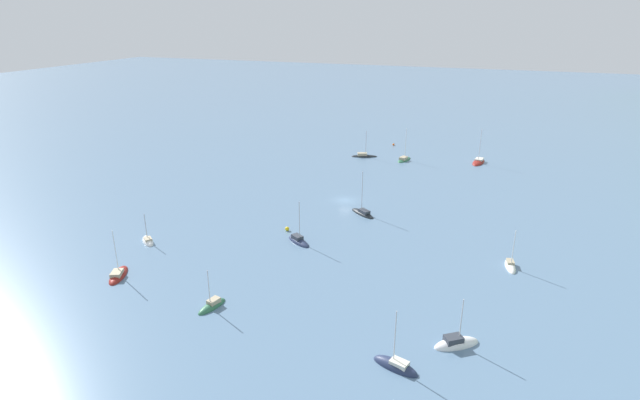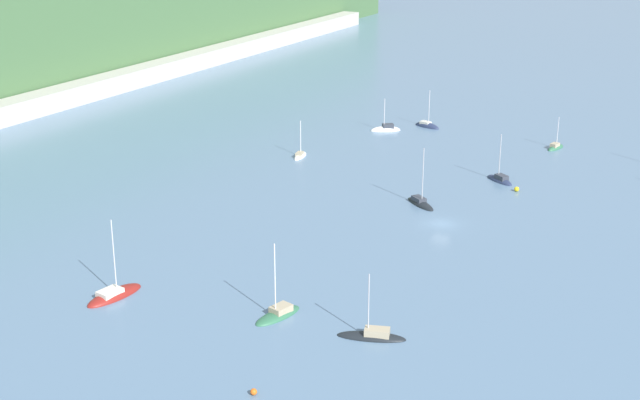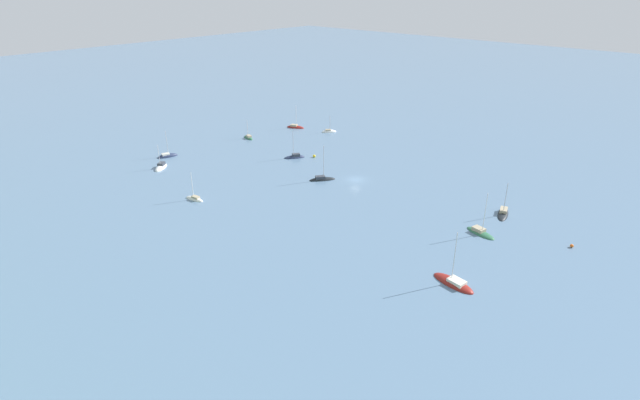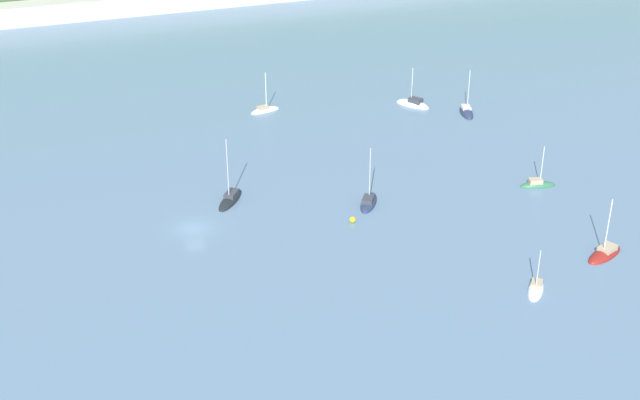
# 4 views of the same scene
# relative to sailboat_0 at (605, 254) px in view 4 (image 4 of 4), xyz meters

# --- Properties ---
(ground_plane) EXTENTS (600.00, 600.00, 0.00)m
(ground_plane) POSITION_rel_sailboat_0_xyz_m (-44.90, 23.38, -0.10)
(ground_plane) COLOR slate
(shore_town_strip) EXTENTS (349.71, 6.00, 4.32)m
(shore_town_strip) POSITION_rel_sailboat_0_xyz_m (-44.90, 124.30, 2.06)
(shore_town_strip) COLOR #B7B2A8
(shore_town_strip) RESTS_ON ground_plane
(sailboat_0) EXTENTS (6.57, 4.44, 8.43)m
(sailboat_0) POSITION_rel_sailboat_0_xyz_m (0.00, 0.00, 0.00)
(sailboat_0) COLOR maroon
(sailboat_0) RESTS_ON ground_plane
(sailboat_1) EXTENTS (4.95, 6.07, 8.68)m
(sailboat_1) POSITION_rel_sailboat_0_xyz_m (-21.50, 21.96, 0.03)
(sailboat_1) COLOR #232D4C
(sailboat_1) RESTS_ON ground_plane
(sailboat_2) EXTENTS (5.30, 6.18, 7.53)m
(sailboat_2) POSITION_rel_sailboat_0_xyz_m (-0.66, 52.08, 0.01)
(sailboat_2) COLOR silver
(sailboat_2) RESTS_ON ground_plane
(sailboat_3) EXTENTS (5.59, 6.61, 9.77)m
(sailboat_3) POSITION_rel_sailboat_0_xyz_m (-38.57, 29.21, 0.03)
(sailboat_3) COLOR black
(sailboat_3) RESTS_ON ground_plane
(sailboat_5) EXTENTS (5.29, 2.82, 6.69)m
(sailboat_5) POSITION_rel_sailboat_0_xyz_m (2.51, 18.70, 0.01)
(sailboat_5) COLOR #2D6647
(sailboat_5) RESTS_ON ground_plane
(sailboat_6) EXTENTS (4.37, 4.78, 6.23)m
(sailboat_6) POSITION_rel_sailboat_0_xyz_m (-11.99, -3.80, -0.03)
(sailboat_6) COLOR white
(sailboat_6) RESTS_ON ground_plane
(sailboat_9) EXTENTS (3.52, 6.14, 8.53)m
(sailboat_9) POSITION_rel_sailboat_0_xyz_m (6.12, 45.87, -0.02)
(sailboat_9) COLOR #232D4C
(sailboat_9) RESTS_ON ground_plane
(sailboat_10) EXTENTS (5.29, 2.39, 7.36)m
(sailboat_10) POSITION_rel_sailboat_0_xyz_m (-24.86, 58.20, 0.00)
(sailboat_10) COLOR white
(sailboat_10) RESTS_ON ground_plane
(mooring_buoy_1) EXTENTS (0.79, 0.79, 0.79)m
(mooring_buoy_1) POSITION_rel_sailboat_0_xyz_m (-25.41, 17.94, 0.30)
(mooring_buoy_1) COLOR yellow
(mooring_buoy_1) RESTS_ON ground_plane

